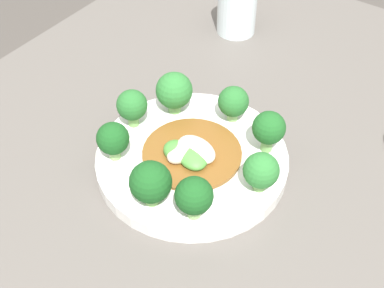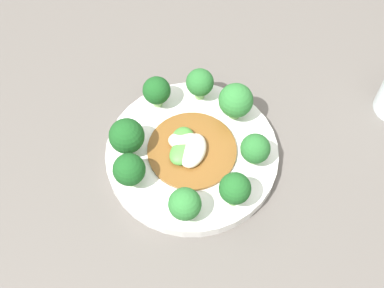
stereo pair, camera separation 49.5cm
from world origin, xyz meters
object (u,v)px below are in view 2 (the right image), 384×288
object	(u,v)px
plate	(192,154)
broccoli_northwest	(157,91)
broccoli_east	(255,148)
broccoli_southwest	(129,170)
broccoli_northeast	(236,101)
stirfry_center	(189,147)
broccoli_north	(200,83)
broccoli_west	(127,137)
broccoli_south	(185,204)
broccoli_southeast	(235,189)

from	to	relation	value
plate	broccoli_northwest	distance (m)	0.11
broccoli_east	broccoli_southwest	xyz separation A→B (m)	(-0.17, -0.06, 0.00)
broccoli_northeast	stirfry_center	bearing A→B (deg)	-131.45
broccoli_northwest	broccoli_north	bearing A→B (deg)	18.49
stirfry_center	broccoli_east	bearing A→B (deg)	-2.96
broccoli_northwest	broccoli_north	world-z (taller)	broccoli_north
broccoli_northwest	broccoli_west	xyz separation A→B (m)	(-0.03, -0.09, 0.00)
broccoli_south	plate	bearing A→B (deg)	90.53
broccoli_northeast	broccoli_southwest	world-z (taller)	broccoli_northeast
broccoli_southeast	broccoli_northwest	bearing A→B (deg)	129.44
plate	broccoli_north	bearing A→B (deg)	89.12
broccoli_south	broccoli_north	world-z (taller)	broccoli_north
broccoli_southeast	broccoli_east	bearing A→B (deg)	70.69
broccoli_east	stirfry_center	xyz separation A→B (m)	(-0.10, 0.00, -0.02)
broccoli_south	broccoli_north	size ratio (longest dim) A/B	0.96
broccoli_east	plate	bearing A→B (deg)	177.51
broccoli_east	broccoli_north	world-z (taller)	broccoli_north
broccoli_southwest	broccoli_west	xyz separation A→B (m)	(-0.01, 0.05, 0.00)
broccoli_northeast	broccoli_southwest	bearing A→B (deg)	-136.57
broccoli_north	broccoli_southeast	world-z (taller)	broccoli_southeast
broccoli_northwest	broccoli_southwest	xyz separation A→B (m)	(-0.02, -0.14, 0.00)
broccoli_northeast	plate	bearing A→B (deg)	-129.06
broccoli_south	broccoli_southwest	size ratio (longest dim) A/B	0.93
broccoli_east	broccoli_northwest	bearing A→B (deg)	151.20
broccoli_south	stirfry_center	size ratio (longest dim) A/B	0.41
broccoli_east	broccoli_southwest	distance (m)	0.18
broccoli_east	broccoli_southwest	size ratio (longest dim) A/B	0.92
plate	broccoli_northwest	xyz separation A→B (m)	(-0.06, 0.08, 0.04)
broccoli_northeast	broccoli_west	xyz separation A→B (m)	(-0.15, -0.08, -0.00)
broccoli_north	broccoli_southeast	bearing A→B (deg)	-70.05
broccoli_south	broccoli_west	size ratio (longest dim) A/B	0.89
plate	broccoli_east	world-z (taller)	broccoli_east
broccoli_northwest	broccoli_southwest	distance (m)	0.14
plate	broccoli_southeast	distance (m)	0.11
broccoli_northeast	broccoli_southeast	distance (m)	0.15
plate	broccoli_southwest	bearing A→B (deg)	-143.45
plate	broccoli_west	size ratio (longest dim) A/B	4.16
broccoli_northeast	broccoli_southeast	world-z (taller)	broccoli_northeast
stirfry_center	broccoli_south	bearing A→B (deg)	-87.10
broccoli_northwest	stirfry_center	world-z (taller)	broccoli_northwest
broccoli_southwest	stirfry_center	size ratio (longest dim) A/B	0.45
broccoli_northeast	broccoli_southwest	distance (m)	0.19
broccoli_northwest	broccoli_southeast	xyz separation A→B (m)	(0.13, -0.16, 0.00)
broccoli_northeast	broccoli_southwest	size ratio (longest dim) A/B	1.08
broccoli_northeast	stirfry_center	xyz separation A→B (m)	(-0.06, -0.07, -0.03)
broccoli_northeast	broccoli_east	bearing A→B (deg)	-66.65
broccoli_east	broccoli_north	distance (m)	0.14
broccoli_north	broccoli_southwest	distance (m)	0.18
broccoli_northeast	stirfry_center	size ratio (longest dim) A/B	0.48
broccoli_south	broccoli_southwest	distance (m)	0.09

